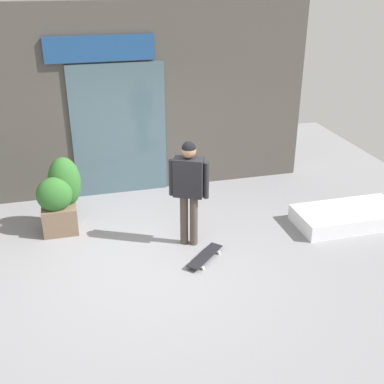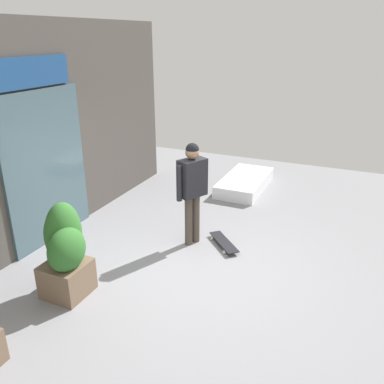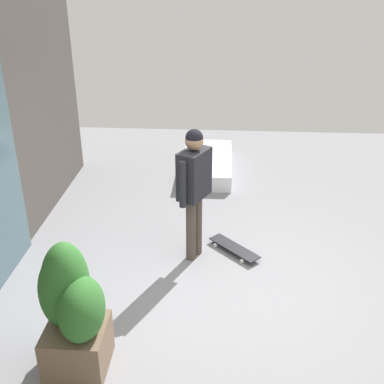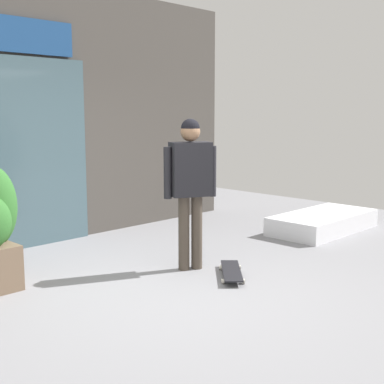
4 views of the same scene
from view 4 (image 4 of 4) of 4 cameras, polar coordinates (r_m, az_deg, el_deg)
ground_plane at (r=5.60m, az=-2.91°, el=-10.50°), size 12.00×12.00×0.00m
building_facade at (r=7.56m, az=-17.53°, el=7.97°), size 7.37×0.31×3.63m
skateboarder at (r=6.05m, az=-0.18°, el=1.61°), size 0.58×0.44×1.77m
skateboard at (r=5.99m, az=4.33°, el=-8.58°), size 0.71×0.70×0.08m
snow_ledge at (r=8.45m, az=14.08°, el=-3.19°), size 1.88×0.90×0.28m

